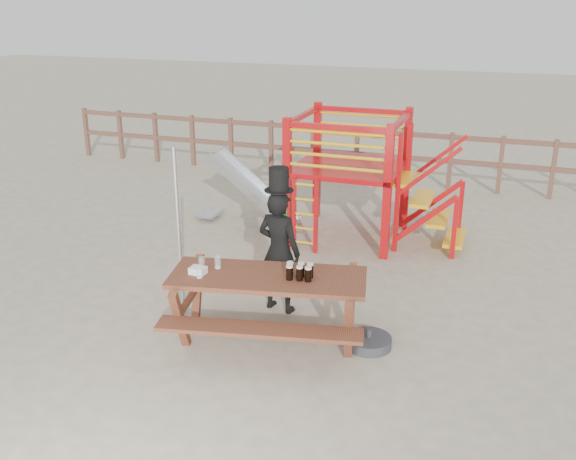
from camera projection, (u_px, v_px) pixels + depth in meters
name	position (u px, v px, depth m)	size (l,w,h in m)	color
ground	(256.00, 331.00, 7.83)	(60.00, 60.00, 0.00)	#BBAF91
back_fence	(379.00, 149.00, 13.77)	(15.09, 0.09, 1.20)	brown
playground_fort	(344.00, 174.00, 10.59)	(4.71, 1.84, 2.10)	#B60C0F
picnic_table	(268.00, 301.00, 7.39)	(2.50, 1.96, 0.86)	brown
man_with_hat	(279.00, 248.00, 8.09)	(0.65, 0.49, 1.90)	black
metal_pole	(179.00, 235.00, 7.83)	(0.05, 0.05, 2.20)	#B2B2B7
parasol_base	(369.00, 342.00, 7.46)	(0.53, 0.53, 0.22)	#333338
paper_bag	(198.00, 270.00, 7.31)	(0.18, 0.14, 0.08)	white
stout_pints	(300.00, 271.00, 7.17)	(0.31, 0.21, 0.17)	black
empty_glasses	(206.00, 266.00, 7.36)	(0.24, 0.39, 0.15)	silver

